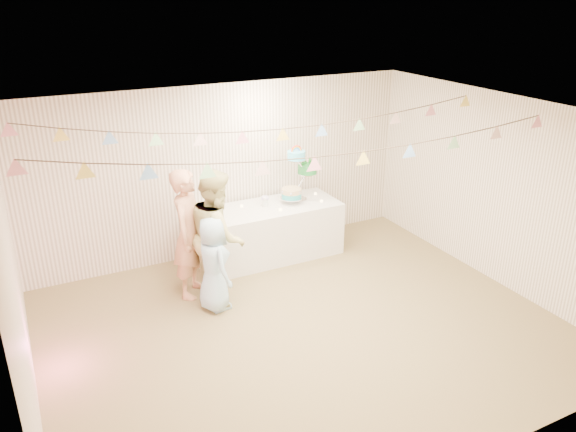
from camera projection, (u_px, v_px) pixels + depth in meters
name	position (u px, v px, depth m)	size (l,w,h in m)	color
floor	(303.00, 328.00, 6.86)	(6.00, 6.00, 0.00)	brown
ceiling	(306.00, 117.00, 5.87)	(6.00, 6.00, 0.00)	silver
back_wall	(225.00, 171.00, 8.43)	(6.00, 6.00, 0.00)	white
front_wall	(459.00, 347.00, 4.30)	(6.00, 6.00, 0.00)	white
left_wall	(15.00, 291.00, 5.11)	(5.00, 5.00, 0.00)	white
right_wall	(498.00, 190.00, 7.62)	(5.00, 5.00, 0.00)	white
table	(268.00, 232.00, 8.54)	(2.18, 0.87, 0.82)	white
cake_stand	(299.00, 179.00, 8.52)	(0.73, 0.43, 0.82)	silver
cake_bottom	(292.00, 202.00, 8.53)	(0.31, 0.31, 0.15)	#26AFB1
cake_middle	(306.00, 179.00, 8.69)	(0.27, 0.27, 0.22)	#1C8232
cake_top_tier	(297.00, 166.00, 8.39)	(0.25, 0.25, 0.19)	#4DCEF4
platter	(229.00, 219.00, 8.09)	(0.33, 0.33, 0.02)	white
posy	(265.00, 205.00, 8.41)	(0.14, 0.14, 0.16)	white
person_adult_a	(190.00, 234.00, 7.32)	(0.64, 0.42, 1.76)	tan
person_adult_b	(218.00, 235.00, 7.26)	(0.86, 0.67, 1.77)	#C3BB78
person_child	(214.00, 264.00, 7.07)	(0.61, 0.40, 1.26)	#A6D1EB
bunting_back	(262.00, 120.00, 6.87)	(5.60, 1.10, 0.40)	pink
bunting_front	(314.00, 148.00, 5.81)	(5.60, 0.90, 0.36)	#72A5E5
tealight_0	(221.00, 219.00, 7.92)	(0.04, 0.04, 0.03)	#FFD88C
tealight_1	(242.00, 206.00, 8.38)	(0.04, 0.04, 0.03)	#FFD88C
tealight_2	(280.00, 210.00, 8.24)	(0.04, 0.04, 0.03)	#FFD88C
tealight_3	(282.00, 198.00, 8.70)	(0.04, 0.04, 0.03)	#FFD88C
tealight_4	(321.00, 201.00, 8.57)	(0.04, 0.04, 0.03)	#FFD88C
tealight_5	(315.00, 193.00, 8.88)	(0.04, 0.04, 0.03)	#FFD88C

